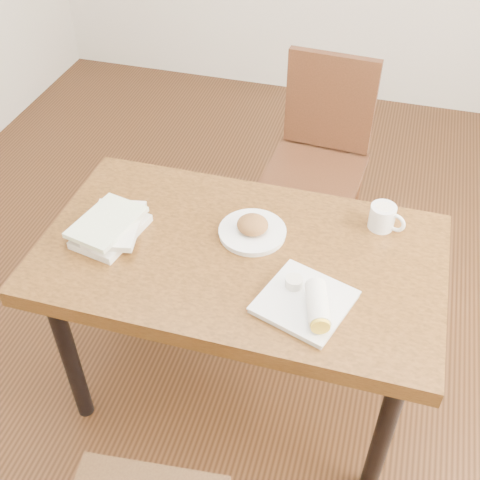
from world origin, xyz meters
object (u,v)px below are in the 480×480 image
(table, at_px, (240,270))
(chair_far, at_px, (320,149))
(coffee_mug, at_px, (383,217))
(plate_scone, at_px, (252,229))
(plate_burrito, at_px, (308,302))
(book_stack, at_px, (111,227))

(table, distance_m, chair_far, 0.97)
(table, bearing_deg, coffee_mug, 30.09)
(plate_scone, bearing_deg, coffee_mug, 20.83)
(chair_far, height_order, plate_scone, chair_far)
(chair_far, xyz_separation_m, plate_scone, (-0.09, -0.87, 0.22))
(coffee_mug, xyz_separation_m, plate_burrito, (-0.17, -0.42, -0.02))
(chair_far, bearing_deg, plate_burrito, -82.44)
(plate_burrito, bearing_deg, coffee_mug, 68.41)
(chair_far, bearing_deg, coffee_mug, -65.95)
(plate_burrito, distance_m, book_stack, 0.70)
(plate_scone, relative_size, plate_burrito, 0.72)
(table, relative_size, book_stack, 4.61)
(table, distance_m, plate_scone, 0.14)
(chair_far, height_order, book_stack, chair_far)
(chair_far, xyz_separation_m, plate_burrito, (0.15, -1.13, 0.23))
(plate_scone, distance_m, coffee_mug, 0.44)
(chair_far, relative_size, book_stack, 3.40)
(plate_scone, height_order, book_stack, plate_scone)
(plate_scone, relative_size, coffee_mug, 1.82)
(coffee_mug, height_order, plate_burrito, coffee_mug)
(coffee_mug, relative_size, book_stack, 0.44)
(plate_burrito, bearing_deg, chair_far, 97.56)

